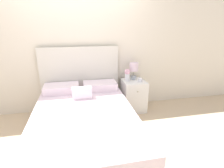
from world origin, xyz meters
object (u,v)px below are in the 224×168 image
at_px(nightstand, 133,95).
at_px(flower_vase, 127,74).
at_px(bed, 84,121).
at_px(table_lamp, 134,68).
at_px(teacup, 140,80).

bearing_deg(nightstand, flower_vase, 167.51).
height_order(bed, table_lamp, bed).
xyz_separation_m(nightstand, flower_vase, (-0.13, 0.03, 0.44)).
bearing_deg(table_lamp, teacup, -66.67).
bearing_deg(nightstand, teacup, -34.17).
xyz_separation_m(bed, table_lamp, (1.04, 0.85, 0.56)).
height_order(nightstand, table_lamp, table_lamp).
distance_m(table_lamp, teacup, 0.27).
xyz_separation_m(bed, flower_vase, (0.89, 0.77, 0.47)).
xyz_separation_m(table_lamp, teacup, (0.07, -0.17, -0.19)).
relative_size(table_lamp, flower_vase, 1.41).
height_order(bed, teacup, bed).
height_order(bed, nightstand, bed).
bearing_deg(table_lamp, flower_vase, -152.35).
distance_m(table_lamp, flower_vase, 0.19).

